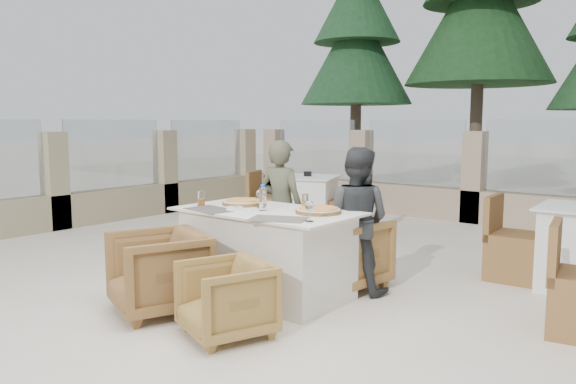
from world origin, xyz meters
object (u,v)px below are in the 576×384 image
Objects in this scene: beer_glass_left at (201,198)px; beer_glass_right at (305,201)px; pizza_left at (243,202)px; armchair_far_right at (342,253)px; diner_left at (281,208)px; pizza_right at (318,210)px; wine_glass_corner at (309,210)px; armchair_near_right at (226,299)px; diner_right at (356,220)px; wine_glass_centre at (260,197)px; water_bottle at (263,197)px; armchair_far_left at (296,242)px; olive_dish at (235,208)px; bg_table_a at (308,203)px; armchair_near_left at (159,272)px; dining_table at (267,253)px.

beer_glass_right is at bearing 30.97° from beer_glass_left.
pizza_left is 0.51× the size of armchair_far_right.
pizza_left is 0.55m from diner_left.
diner_left reaches higher than pizza_left.
wine_glass_corner reaches higher than pizza_right.
pizza_right is at bearing 108.11° from armchair_near_right.
diner_right is (0.15, -0.02, 0.33)m from armchair_far_right.
wine_glass_centre is 0.56m from beer_glass_left.
beer_glass_left is (-0.62, -0.15, -0.05)m from water_bottle.
beer_glass_left is at bearing 60.04° from armchair_far_left.
armchair_far_right is (1.02, 0.81, -0.51)m from beer_glass_left.
diner_left is (-0.15, 0.82, -0.11)m from olive_dish.
bg_table_a is (-1.19, 2.61, -0.41)m from pizza_left.
pizza_right is at bearing 3.18° from pizza_left.
diner_left reaches higher than armchair_near_left.
water_bottle is at bearing -120.60° from beer_glass_right.
diner_right is at bearing -178.71° from armchair_far_right.
water_bottle reaches higher than pizza_left.
diner_left is (-0.56, 0.34, -0.15)m from beer_glass_right.
pizza_left is 1.04m from armchair_far_right.
water_bottle is 0.87m from diner_right.
armchair_near_left is at bearing -104.34° from olive_dish.
wine_glass_centre reaches higher than beer_glass_right.
diner_left is (-0.35, 0.68, -0.20)m from water_bottle.
dining_table is at bearing 37.00° from diner_right.
wine_glass_corner reaches higher than dining_table.
beer_glass_left is 1.43m from diner_right.
beer_glass_right reaches higher than armchair_far_right.
diner_right reaches higher than bg_table_a.
water_bottle is 1.14m from armchair_near_right.
armchair_far_left is at bearing 109.22° from armchair_near_left.
armchair_near_right is (0.40, -0.91, -0.11)m from dining_table.
water_bottle reaches higher than dining_table.
olive_dish is at bearing 95.56° from diner_left.
wine_glass_centre reaches higher than olive_dish.
pizza_right is 0.43m from wine_glass_corner.
diner_left is (-1.00, 0.87, -0.18)m from wine_glass_corner.
olive_dish is 0.86m from armchair_near_left.
pizza_left is (-0.38, 0.10, 0.41)m from dining_table.
pizza_left is at bearing 165.35° from dining_table.
beer_glass_right reaches higher than armchair_near_left.
armchair_near_left reaches higher than armchair_far_left.
water_bottle is 0.40m from beer_glass_right.
diner_left is at bearing 148.61° from beer_glass_right.
diner_right is (0.90, -0.04, -0.02)m from diner_left.
diner_left is (-0.36, 0.64, 0.30)m from dining_table.
armchair_near_right is (0.78, -1.01, -0.52)m from pizza_left.
pizza_left is at bearing -160.71° from beer_glass_right.
dining_table is 1.18× the size of diner_left.
dining_table is at bearing 88.15° from armchair_near_left.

